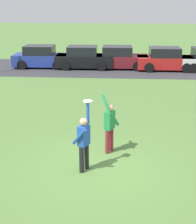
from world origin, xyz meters
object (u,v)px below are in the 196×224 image
object	(u,v)px
parked_car_maroon	(119,58)
parked_car_red	(166,60)
frisbee_disc	(88,101)
parked_car_blue	(41,57)
person_defender	(110,124)
person_catcher	(84,140)
parked_car_black	(84,58)

from	to	relation	value
parked_car_maroon	parked_car_red	distance (m)	3.35
frisbee_disc	parked_car_blue	size ratio (longest dim) A/B	0.06
frisbee_disc	parked_car_red	distance (m)	15.19
parked_car_blue	parked_car_red	size ratio (longest dim) A/B	1.00
parked_car_blue	person_defender	bearing A→B (deg)	-69.18
person_catcher	parked_car_red	bearing A→B (deg)	12.31
person_catcher	frisbee_disc	size ratio (longest dim) A/B	7.99
person_defender	parked_car_black	xyz separation A→B (m)	(-2.37, 13.69, -0.25)
person_defender	parked_car_black	world-z (taller)	person_defender
person_catcher	parked_car_red	world-z (taller)	person_catcher
person_catcher	parked_car_blue	distance (m)	15.87
parked_car_black	parked_car_red	xyz separation A→B (m)	(5.83, -0.22, 0.00)
frisbee_disc	parked_car_black	xyz separation A→B (m)	(-1.78, 14.79, -1.37)
person_catcher	parked_car_blue	world-z (taller)	person_catcher
parked_car_maroon	person_catcher	bearing A→B (deg)	-94.18
parked_car_black	parked_car_maroon	distance (m)	2.51
person_defender	parked_car_black	size ratio (longest dim) A/B	0.49
frisbee_disc	parked_car_black	size ratio (longest dim) A/B	0.06
parked_car_blue	parked_car_black	xyz separation A→B (m)	(3.17, -0.12, 0.00)
parked_car_red	parked_car_maroon	bearing A→B (deg)	173.03
person_defender	parked_car_blue	world-z (taller)	person_defender
frisbee_disc	parked_car_blue	world-z (taller)	frisbee_disc
person_catcher	parked_car_black	world-z (taller)	person_catcher
parked_car_black	person_defender	bearing A→B (deg)	-81.22
parked_car_maroon	parked_car_red	bearing A→B (deg)	-6.97
parked_car_maroon	parked_car_blue	bearing A→B (deg)	179.03
frisbee_disc	parked_car_black	bearing A→B (deg)	96.88
person_catcher	parked_car_blue	size ratio (longest dim) A/B	0.50
parked_car_black	parked_car_maroon	bearing A→B (deg)	1.90
person_catcher	frisbee_disc	bearing A→B (deg)	-0.00
parked_car_maroon	person_defender	bearing A→B (deg)	-91.61
parked_car_blue	parked_car_black	world-z (taller)	same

